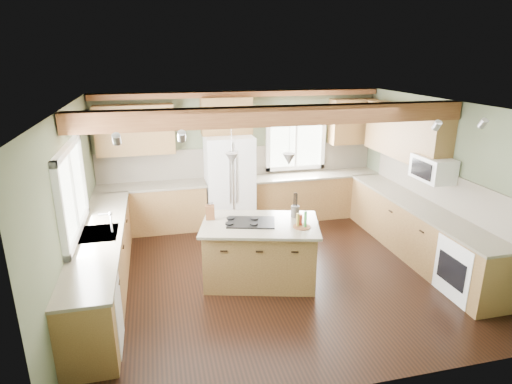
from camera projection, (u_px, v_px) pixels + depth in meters
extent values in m
plane|color=black|center=(273.00, 273.00, 6.68)|extent=(5.60, 5.60, 0.00)
plane|color=silver|center=(276.00, 105.00, 5.88)|extent=(5.60, 5.60, 0.00)
plane|color=#4E583E|center=(240.00, 157.00, 8.59)|extent=(5.60, 0.00, 5.60)
plane|color=#4E583E|center=(71.00, 210.00, 5.66)|extent=(0.00, 5.00, 5.00)
plane|color=#4E583E|center=(441.00, 182.00, 6.90)|extent=(0.00, 5.00, 5.00)
cube|color=#572A18|center=(278.00, 116.00, 5.81)|extent=(5.55, 0.26, 0.26)
cube|color=#572A18|center=(241.00, 94.00, 8.11)|extent=(5.55, 0.20, 0.10)
cube|color=brown|center=(241.00, 161.00, 8.61)|extent=(5.58, 0.03, 0.58)
cube|color=brown|center=(438.00, 186.00, 6.97)|extent=(0.03, 3.70, 0.58)
cube|color=brown|center=(153.00, 209.00, 8.18)|extent=(2.02, 0.60, 0.88)
cube|color=#4F473A|center=(151.00, 186.00, 8.04)|extent=(2.06, 0.64, 0.04)
cube|color=brown|center=(314.00, 196.00, 8.91)|extent=(2.62, 0.60, 0.88)
cube|color=#4F473A|center=(315.00, 175.00, 8.77)|extent=(2.66, 0.64, 0.04)
cube|color=brown|center=(103.00, 264.00, 6.04)|extent=(0.60, 3.70, 0.88)
cube|color=#4F473A|center=(99.00, 234.00, 5.90)|extent=(0.64, 3.74, 0.04)
cube|color=brown|center=(417.00, 231.00, 7.15)|extent=(0.60, 3.70, 0.88)
cube|color=#4F473A|center=(420.00, 206.00, 7.01)|extent=(0.64, 3.74, 0.04)
cube|color=brown|center=(135.00, 130.00, 7.79)|extent=(1.40, 0.35, 0.90)
cube|color=brown|center=(226.00, 116.00, 8.10)|extent=(0.96, 0.35, 0.70)
cube|color=brown|center=(405.00, 133.00, 7.49)|extent=(0.35, 2.20, 0.90)
cube|color=brown|center=(352.00, 121.00, 8.74)|extent=(0.90, 0.35, 0.90)
cube|color=white|center=(71.00, 191.00, 5.63)|extent=(0.04, 1.60, 1.05)
cube|color=white|center=(296.00, 142.00, 8.75)|extent=(1.10, 0.04, 1.00)
cube|color=#262628|center=(99.00, 234.00, 5.89)|extent=(0.50, 0.65, 0.03)
cylinder|color=#B2B2B7|center=(111.00, 223.00, 5.89)|extent=(0.02, 0.02, 0.28)
cube|color=white|center=(92.00, 317.00, 4.84)|extent=(0.60, 0.60, 0.84)
cube|color=white|center=(470.00, 268.00, 5.95)|extent=(0.60, 0.72, 0.84)
cube|color=white|center=(433.00, 169.00, 6.73)|extent=(0.40, 0.70, 0.38)
cone|color=#B2B2B7|center=(232.00, 159.00, 5.95)|extent=(0.18, 0.18, 0.16)
cone|color=#B2B2B7|center=(289.00, 159.00, 5.93)|extent=(0.18, 0.18, 0.16)
cube|color=silver|center=(230.00, 182.00, 8.30)|extent=(0.90, 0.74, 1.80)
cube|color=brown|center=(260.00, 253.00, 6.39)|extent=(1.79, 1.35, 0.88)
cube|color=#4F473A|center=(260.00, 224.00, 6.24)|extent=(1.92, 1.48, 0.04)
cube|color=black|center=(251.00, 222.00, 6.24)|extent=(0.78, 0.62, 0.02)
cube|color=brown|center=(210.00, 212.00, 6.35)|extent=(0.14, 0.11, 0.22)
cylinder|color=#3C3530|center=(295.00, 211.00, 6.45)|extent=(0.14, 0.14, 0.17)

